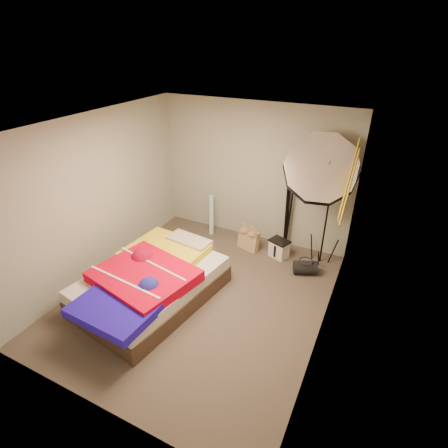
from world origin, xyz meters
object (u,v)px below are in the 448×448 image
Objects in this scene: duffel_bag at (305,268)px; camera_tripod at (288,208)px; wrapping_roll at (211,215)px; camera_case at (279,249)px; photo_umbrella at (321,170)px; tote_bag at (249,240)px; bed at (151,282)px.

camera_tripod is at bearing 107.11° from duffel_bag.
wrapping_roll is 1.50m from camera_tripod.
photo_umbrella is (0.52, 0.00, 1.53)m from camera_case.
bed is at bearing -97.97° from tote_bag.
photo_umbrella is at bearing -6.35° from wrapping_roll.
camera_case is 0.13× the size of photo_umbrella.
bed is 2.96m from photo_umbrella.
duffel_bag is at bearing 0.62° from tote_bag.
wrapping_roll is 0.57× the size of camera_tripod.
wrapping_roll reaches higher than bed.
camera_case is 2.29m from bed.
duffel_bag is at bearing -6.60° from camera_case.
camera_case is at bearing 54.84° from bed.
camera_case is 0.22× the size of camera_tripod.
bed is at bearing -104.02° from camera_case.
tote_bag is at bearing -146.19° from camera_tripod.
photo_umbrella is (1.08, 0.02, 1.48)m from tote_bag.
photo_umbrella is at bearing -33.85° from camera_tripod.
tote_bag is at bearing -157.04° from camera_case.
bed is 0.99× the size of photo_umbrella.
photo_umbrella is at bearing 21.64° from camera_case.
tote_bag is 0.90m from camera_tripod.
tote_bag is 1.05× the size of duffel_bag.
tote_bag is 0.28× the size of camera_tripod.
camera_case is at bearing -179.50° from photo_umbrella.
tote_bag reaches higher than camera_case.
bed reaches higher than duffel_bag.
wrapping_roll is at bearing 93.44° from bed.
bed is at bearing -86.56° from wrapping_roll.
wrapping_roll is at bearing 178.76° from tote_bag.
camera_case reaches higher than duffel_bag.
camera_tripod is (-0.01, 0.36, 0.64)m from camera_case.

